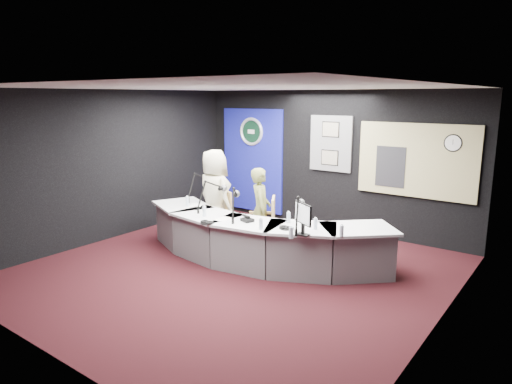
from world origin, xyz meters
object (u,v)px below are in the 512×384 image
Objects in this scene: armchair_left at (215,216)px; person_woman at (261,210)px; person_man at (215,196)px; armchair_right at (261,224)px; broadcast_desk at (254,239)px.

person_woman is (0.99, 0.08, 0.26)m from armchair_left.
person_woman is at bearing 30.27° from armchair_left.
armchair_right is at bearing -160.73° from person_man.
person_man is at bearing 57.41° from person_woman.
armchair_left is at bearing -116.84° from armchair_right.
person_man is (0.00, 0.00, 0.38)m from armchair_left.
armchair_left is 1.02m from person_woman.
armchair_left is 0.56× the size of person_man.
person_man reaches higher than armchair_right.
person_woman is (0.00, 0.00, 0.25)m from armchair_right.
armchair_left is (-1.19, 0.38, 0.11)m from broadcast_desk.
armchair_left reaches higher than broadcast_desk.
broadcast_desk is at bearing 166.78° from person_woman.
broadcast_desk is 2.60× the size of person_man.
armchair_right is at bearing 52.68° from person_woman.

